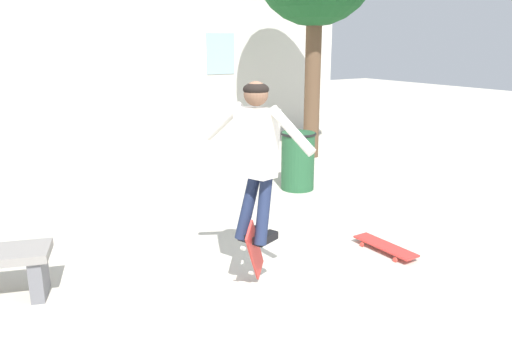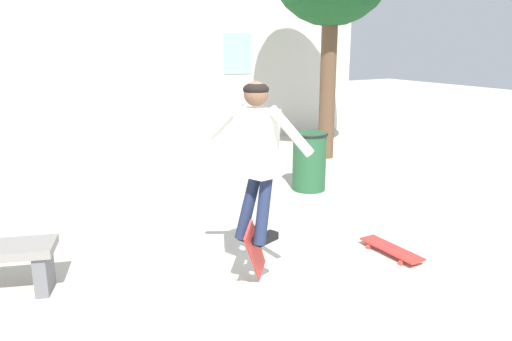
# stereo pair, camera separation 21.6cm
# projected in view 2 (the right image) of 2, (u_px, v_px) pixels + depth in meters

# --- Properties ---
(ground_plane) EXTENTS (40.00, 40.00, 0.00)m
(ground_plane) POSITION_uv_depth(u_px,v_px,m) (318.00, 319.00, 4.24)
(ground_plane) COLOR beige
(building_backdrop) EXTENTS (13.15, 0.52, 5.25)m
(building_backdrop) POSITION_uv_depth(u_px,v_px,m) (101.00, 47.00, 10.02)
(building_backdrop) COLOR beige
(building_backdrop) RESTS_ON ground_plane
(trash_bin) EXTENTS (0.56, 0.56, 0.91)m
(trash_bin) POSITION_uv_depth(u_px,v_px,m) (309.00, 160.00, 7.82)
(trash_bin) COLOR #235633
(trash_bin) RESTS_ON ground_plane
(skater) EXTENTS (0.48, 1.13, 1.43)m
(skater) POSITION_uv_depth(u_px,v_px,m) (256.00, 149.00, 4.29)
(skater) COLOR silver
(skateboard_flipping) EXTENTS (0.47, 0.46, 0.73)m
(skateboard_flipping) POSITION_uv_depth(u_px,v_px,m) (255.00, 251.00, 4.60)
(skateboard_flipping) COLOR red
(skateboard_resting) EXTENTS (0.25, 0.80, 0.08)m
(skateboard_resting) POSITION_uv_depth(u_px,v_px,m) (391.00, 249.00, 5.51)
(skateboard_resting) COLOR red
(skateboard_resting) RESTS_ON ground_plane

